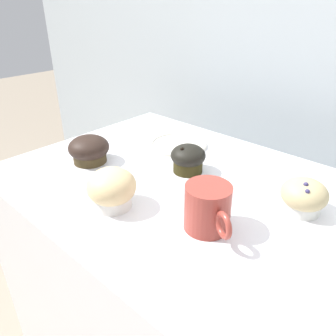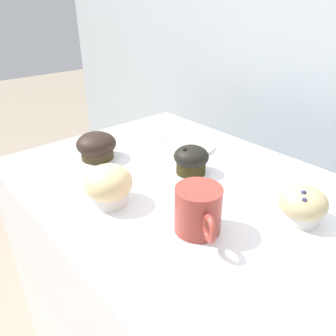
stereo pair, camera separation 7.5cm
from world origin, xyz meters
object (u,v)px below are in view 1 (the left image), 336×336
at_px(muffin_front_left, 304,196).
at_px(serving_plate, 179,144).
at_px(muffin_front_center, 89,150).
at_px(muffin_back_right, 188,158).
at_px(coffee_cup, 208,207).
at_px(muffin_back_left, 112,189).

bearing_deg(muffin_front_left, serving_plate, 168.70).
relative_size(muffin_front_center, muffin_back_right, 1.23).
xyz_separation_m(coffee_cup, serving_plate, (-0.29, 0.26, -0.04)).
height_order(muffin_front_center, serving_plate, muffin_front_center).
relative_size(muffin_front_left, coffee_cup, 0.75).
height_order(muffin_back_left, muffin_back_right, muffin_back_left).
relative_size(muffin_front_center, muffin_back_left, 1.04).
relative_size(muffin_back_right, serving_plate, 0.52).
bearing_deg(muffin_front_center, muffin_front_left, 17.21).
bearing_deg(muffin_front_center, serving_plate, 65.97).
xyz_separation_m(muffin_front_left, coffee_cup, (-0.11, -0.18, 0.01)).
bearing_deg(muffin_back_left, muffin_front_left, 39.84).
relative_size(muffin_back_left, serving_plate, 0.62).
xyz_separation_m(muffin_back_left, muffin_back_right, (0.02, 0.23, -0.01)).
distance_m(muffin_front_center, muffin_back_right, 0.26).
relative_size(muffin_front_left, serving_plate, 0.56).
height_order(muffin_back_right, muffin_front_left, muffin_front_left).
bearing_deg(muffin_front_left, coffee_cup, -122.19).
distance_m(muffin_back_right, serving_plate, 0.16).
distance_m(muffin_back_left, muffin_back_right, 0.23).
bearing_deg(muffin_front_center, muffin_back_left, -23.74).
distance_m(muffin_back_left, serving_plate, 0.35).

